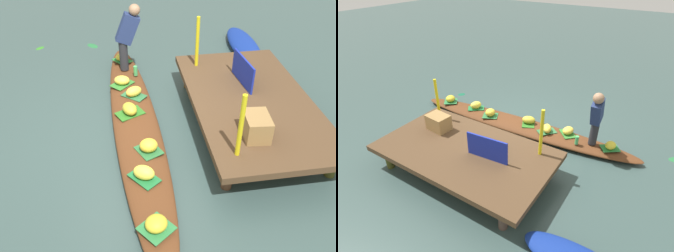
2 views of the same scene
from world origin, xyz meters
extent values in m
plane|color=#354A47|center=(0.00, 0.00, 0.00)|extent=(40.00, 40.00, 0.00)
cube|color=#4F3823|center=(0.09, 1.77, 0.43)|extent=(3.20, 1.80, 0.10)
cylinder|color=brown|center=(-1.19, 1.05, 0.19)|extent=(0.14, 0.14, 0.38)
cylinder|color=brown|center=(1.37, 1.05, 0.19)|extent=(0.14, 0.14, 0.38)
cylinder|color=#4D3B32|center=(-1.19, 2.49, 0.19)|extent=(0.14, 0.14, 0.38)
cylinder|color=#444519|center=(1.37, 2.49, 0.19)|extent=(0.14, 0.14, 0.38)
ellipsoid|color=#593118|center=(0.00, 0.00, 0.09)|extent=(5.47, 0.90, 0.19)
ellipsoid|color=navy|center=(-2.52, 2.54, 0.12)|extent=(1.91, 0.64, 0.23)
cube|color=#2E7222|center=(-0.23, -0.07, 0.19)|extent=(0.43, 0.49, 0.01)
ellipsoid|color=gold|center=(-0.23, -0.07, 0.28)|extent=(0.35, 0.30, 0.17)
cube|color=#2D7B3F|center=(2.04, 0.05, 0.19)|extent=(0.47, 0.47, 0.01)
ellipsoid|color=gold|center=(2.04, 0.05, 0.27)|extent=(0.31, 0.32, 0.16)
cube|color=#2C6F38|center=(0.71, 0.12, 0.19)|extent=(0.44, 0.42, 0.01)
ellipsoid|color=yellow|center=(0.71, 0.12, 0.28)|extent=(0.23, 0.25, 0.18)
cube|color=#217338|center=(1.24, 0.00, 0.19)|extent=(0.47, 0.44, 0.01)
ellipsoid|color=#F2E348|center=(1.24, 0.00, 0.28)|extent=(0.30, 0.34, 0.18)
cube|color=#347E2F|center=(-1.15, -0.14, 0.19)|extent=(0.45, 0.46, 0.01)
ellipsoid|color=yellow|center=(-1.15, -0.14, 0.27)|extent=(0.27, 0.32, 0.15)
cube|color=#287B37|center=(-2.06, -0.09, 0.19)|extent=(0.43, 0.41, 0.01)
ellipsoid|color=yellow|center=(-2.06, -0.09, 0.26)|extent=(0.24, 0.28, 0.14)
cube|color=#2F6E3E|center=(-0.74, 0.03, 0.19)|extent=(0.44, 0.45, 0.01)
ellipsoid|color=yellow|center=(-0.74, 0.03, 0.27)|extent=(0.29, 0.33, 0.17)
cylinder|color=#28282D|center=(-1.70, -0.06, 0.46)|extent=(0.16, 0.16, 0.55)
cube|color=navy|center=(-1.71, 0.04, 0.98)|extent=(0.20, 0.47, 0.59)
sphere|color=#9E7556|center=(-1.71, 0.18, 1.31)|extent=(0.20, 0.20, 0.20)
cylinder|color=#48B05D|center=(-1.44, 0.12, 0.28)|extent=(0.07, 0.07, 0.18)
cube|color=#18299F|center=(-0.41, 1.77, 0.69)|extent=(0.77, 0.10, 0.43)
cylinder|color=yellow|center=(-1.11, 1.17, 0.92)|extent=(0.06, 0.06, 0.88)
cylinder|color=yellow|center=(1.29, 1.17, 0.92)|extent=(0.06, 0.06, 0.88)
cube|color=olive|center=(0.96, 1.52, 0.63)|extent=(0.47, 0.36, 0.31)
ellipsoid|color=#266F39|center=(-3.24, -0.69, 0.00)|extent=(0.34, 0.32, 0.01)
ellipsoid|color=#318223|center=(-3.29, -1.83, 0.00)|extent=(0.22, 0.23, 0.01)
camera|label=1|loc=(4.70, -0.23, 3.61)|focal=40.51mm
camera|label=2|loc=(-2.63, 4.68, 3.40)|focal=28.82mm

